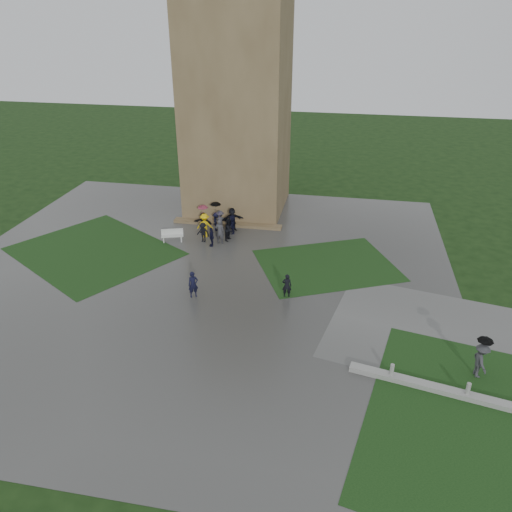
% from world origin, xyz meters
% --- Properties ---
extents(ground, '(120.00, 120.00, 0.00)m').
position_xyz_m(ground, '(0.00, 0.00, 0.00)').
color(ground, black).
extents(plaza, '(34.00, 34.00, 0.02)m').
position_xyz_m(plaza, '(0.00, 2.00, 0.01)').
color(plaza, '#393936').
rests_on(plaza, ground).
extents(lawn_inset_left, '(14.10, 13.46, 0.01)m').
position_xyz_m(lawn_inset_left, '(-8.50, 4.00, 0.03)').
color(lawn_inset_left, black).
rests_on(lawn_inset_left, plaza).
extents(lawn_inset_right, '(11.12, 10.15, 0.01)m').
position_xyz_m(lawn_inset_right, '(8.50, 5.00, 0.03)').
color(lawn_inset_right, black).
rests_on(lawn_inset_right, plaza).
extents(tower, '(8.00, 8.00, 18.00)m').
position_xyz_m(tower, '(0.00, 15.00, 9.00)').
color(tower, brown).
rests_on(tower, ground).
extents(tower_plinth, '(9.00, 0.80, 0.22)m').
position_xyz_m(tower_plinth, '(0.00, 10.60, 0.13)').
color(tower_plinth, brown).
rests_on(tower_plinth, plaza).
extents(bench, '(1.74, 1.01, 0.96)m').
position_xyz_m(bench, '(-3.37, 6.76, 0.52)').
color(bench, silver).
rests_on(bench, plaza).
extents(visitor_cluster, '(3.88, 4.25, 2.55)m').
position_xyz_m(visitor_cluster, '(-0.23, 8.49, 1.05)').
color(visitor_cluster, black).
rests_on(visitor_cluster, plaza).
extents(pedestrian_mid, '(0.74, 0.66, 1.70)m').
position_xyz_m(pedestrian_mid, '(0.61, -0.71, 0.87)').
color(pedestrian_mid, black).
rests_on(pedestrian_mid, plaza).
extents(pedestrian_near, '(0.62, 0.45, 1.58)m').
position_xyz_m(pedestrian_near, '(6.28, 0.34, 0.81)').
color(pedestrian_near, black).
rests_on(pedestrian_near, plaza).
extents(pedestrian_path, '(0.83, 1.29, 2.29)m').
position_xyz_m(pedestrian_path, '(16.43, -5.27, 1.15)').
color(pedestrian_path, '#3B3B40').
rests_on(pedestrian_path, path).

